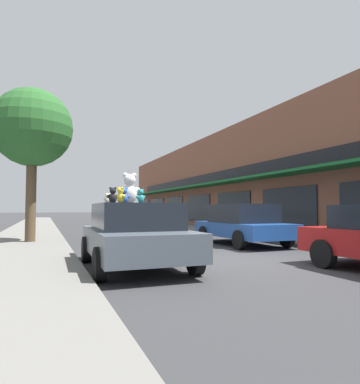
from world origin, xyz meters
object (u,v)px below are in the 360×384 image
Objects in this scene: teddy_bear_giant at (130,189)px; teddy_bear_teal at (141,196)px; teddy_bear_black at (113,195)px; plush_art_car at (135,234)px; street_tree at (32,128)px; teddy_bear_blue at (124,195)px; teddy_bear_yellow at (121,195)px; teddy_bear_cream at (107,199)px; parked_car_far_center at (242,223)px.

teddy_bear_giant is 1.05m from teddy_bear_teal.
teddy_bear_giant is 0.50m from teddy_bear_black.
teddy_bear_teal is 0.78× the size of teddy_bear_black.
street_tree is (-2.40, 6.23, 3.59)m from plush_art_car.
street_tree reaches higher than teddy_bear_giant.
teddy_bear_blue is 0.45m from teddy_bear_black.
plush_art_car is 1.12m from teddy_bear_yellow.
teddy_bear_yellow is (-0.46, -0.56, 0.85)m from plush_art_car.
teddy_bear_giant is 0.68m from teddy_bear_blue.
teddy_bear_cream is at bearing -13.28° from teddy_bear_giant.
street_tree is (-1.94, 6.79, 2.74)m from teddy_bear_yellow.
street_tree is (-2.35, 6.89, 2.76)m from teddy_bear_teal.
teddy_bear_blue reaches higher than teddy_bear_yellow.
teddy_bear_giant is at bearing -148.77° from parked_car_far_center.
plush_art_car is 7.59m from street_tree.
parked_car_far_center is at bearing -20.86° from street_tree.
parked_car_far_center is at bearing -141.04° from teddy_bear_giant.
teddy_bear_yellow is at bearing 106.11° from teddy_bear_cream.
teddy_bear_yellow is at bearing 72.44° from teddy_bear_blue.
teddy_bear_giant is 5.96m from parked_car_far_center.
teddy_bear_cream is (-0.49, 0.19, -0.23)m from teddy_bear_giant.
teddy_bear_giant is 6.81m from street_tree.
teddy_bear_yellow is (-0.41, 0.10, 0.02)m from teddy_bear_teal.
plush_art_car is 5.52× the size of teddy_bear_giant.
teddy_bear_teal is at bearing 97.64° from teddy_bear_giant.
street_tree is (-1.87, 5.67, 2.78)m from teddy_bear_cream.
street_tree reaches higher than parked_car_far_center.
teddy_bear_blue is 7.31m from street_tree.
teddy_bear_black is at bearing -149.40° from parked_car_far_center.
parked_car_far_center is (5.02, 3.05, -1.03)m from teddy_bear_giant.
parked_car_far_center is at bearing -140.49° from teddy_bear_cream.
parked_car_far_center is (5.29, 3.64, -0.84)m from teddy_bear_blue.
teddy_bear_teal is (-0.05, -0.66, 0.83)m from plush_art_car.
teddy_bear_cream is 0.85× the size of teddy_bear_teal.
teddy_bear_cream is 6.26m from parked_car_far_center.
street_tree is at bearing -60.38° from teddy_bear_giant.
street_tree reaches higher than teddy_bear_cream.
teddy_bear_teal is 6.52m from parked_car_far_center.
teddy_bear_yellow is at bearing 111.43° from teddy_bear_black.
teddy_bear_black reaches higher than teddy_bear_yellow.
teddy_bear_black is (-0.43, -0.18, -0.17)m from teddy_bear_giant.
street_tree is (-1.92, 6.04, 2.72)m from teddy_bear_black.
teddy_bear_teal is 0.89× the size of teddy_bear_yellow.
teddy_bear_giant reaches higher than teddy_bear_yellow.
teddy_bear_teal is (-0.00, -1.03, -0.21)m from teddy_bear_giant.
teddy_bear_blue is at bearing 131.75° from teddy_bear_black.
plush_art_car is at bearing -68.93° from street_tree.
street_tree is at bearing 159.14° from parked_car_far_center.
plush_art_car is 1.13m from teddy_bear_cream.
teddy_bear_black reaches higher than teddy_bear_teal.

